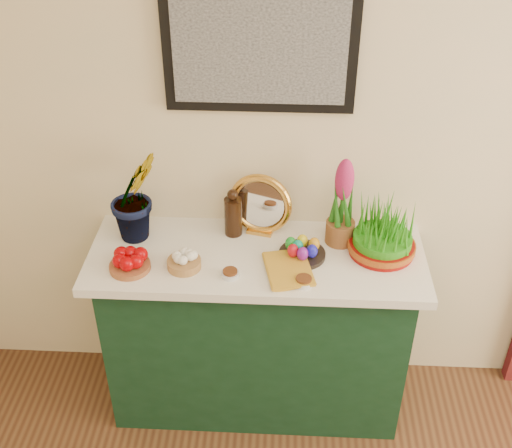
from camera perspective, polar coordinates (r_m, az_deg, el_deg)
The scene contains 13 objects.
sideboard at distance 2.98m, azimuth 0.05°, elevation -9.71°, with size 1.30×0.45×0.85m, color #133621.
tablecloth at distance 2.68m, azimuth 0.06°, elevation -2.91°, with size 1.40×0.55×0.04m, color white.
hyacinth_green at distance 2.68m, azimuth -10.82°, elevation 3.63°, with size 0.26×0.22×0.53m, color #216516.
apple_bowl at distance 2.62m, azimuth -11.19°, elevation -3.32°, with size 0.18×0.18×0.08m.
garlic_basket at distance 2.59m, azimuth -6.42°, elevation -3.29°, with size 0.16×0.16×0.08m.
vinegar_cruet at distance 2.73m, azimuth -2.04°, elevation 0.85°, with size 0.08×0.08×0.22m.
mirror at distance 2.73m, azimuth 0.39°, elevation 1.70°, with size 0.28×0.12×0.28m.
book at distance 2.55m, azimuth 0.95°, elevation -4.21°, with size 0.16×0.23×0.03m, color gold.
spice_dish_left at distance 2.55m, azimuth -2.31°, elevation -4.42°, with size 0.07×0.07×0.03m.
spice_dish_right at distance 2.51m, azimuth 4.26°, elevation -5.08°, with size 0.08×0.08×0.03m.
egg_plate at distance 2.64m, azimuth 4.10°, elevation -2.35°, with size 0.20×0.20×0.08m.
hyacinth_pink at distance 2.66m, azimuth 7.67°, elevation 1.58°, with size 0.12×0.12×0.40m.
wheatgrass_sabzeh at distance 2.67m, azimuth 11.25°, elevation -0.76°, with size 0.28×0.28×0.23m.
Camera 1 is at (-0.35, -0.12, 2.51)m, focal length 45.00 mm.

